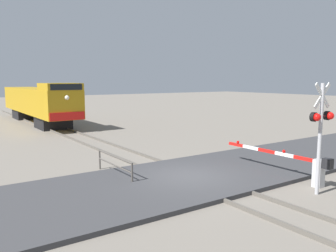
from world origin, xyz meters
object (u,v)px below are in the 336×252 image
locomotive (39,102)px  crossing_signal (321,126)px  crossing_gate (304,165)px  guard_railing (114,163)px

locomotive → crossing_signal: (2.76, -28.11, 0.53)m
crossing_signal → locomotive: bearing=95.6°
crossing_gate → guard_railing: (-6.02, 5.30, -0.14)m
guard_railing → crossing_signal: bearing=-51.5°
locomotive → guard_railing: bearing=-96.4°
locomotive → crossing_signal: bearing=-84.4°
locomotive → crossing_gate: bearing=-82.4°
locomotive → crossing_gate: (3.61, -26.92, -1.30)m
crossing_signal → crossing_gate: (0.85, 1.19, -1.83)m
crossing_signal → crossing_gate: size_ratio=0.75×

